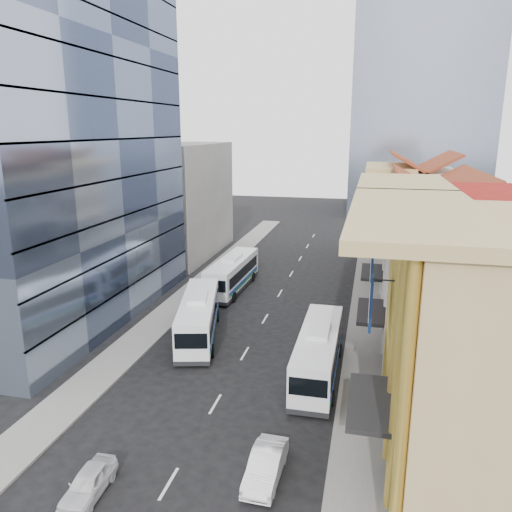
% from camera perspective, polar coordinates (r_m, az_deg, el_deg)
% --- Properties ---
extents(ground, '(200.00, 200.00, 0.00)m').
position_cam_1_polar(ground, '(24.74, -10.93, -25.59)').
color(ground, black).
rests_on(ground, ground).
extents(sidewalk_right, '(3.00, 90.00, 0.15)m').
position_cam_1_polar(sidewalk_right, '(42.16, 12.52, -7.88)').
color(sidewalk_right, slate).
rests_on(sidewalk_right, ground).
extents(sidewalk_left, '(3.00, 90.00, 0.15)m').
position_cam_1_polar(sidewalk_left, '(45.40, -9.57, -6.10)').
color(sidewalk_left, slate).
rests_on(sidewalk_left, ground).
extents(shophouse_tan, '(8.00, 14.00, 12.00)m').
position_cam_1_polar(shophouse_tan, '(24.84, 25.55, -10.33)').
color(shophouse_tan, tan).
rests_on(shophouse_tan, ground).
extents(shophouse_red, '(8.00, 10.00, 12.00)m').
position_cam_1_polar(shophouse_red, '(35.95, 21.68, -2.48)').
color(shophouse_red, maroon).
rests_on(shophouse_red, ground).
extents(shophouse_cream_near, '(8.00, 9.00, 10.00)m').
position_cam_1_polar(shophouse_cream_near, '(45.29, 19.92, -0.30)').
color(shophouse_cream_near, white).
rests_on(shophouse_cream_near, ground).
extents(shophouse_cream_mid, '(8.00, 9.00, 10.00)m').
position_cam_1_polar(shophouse_cream_mid, '(54.02, 18.89, 2.06)').
color(shophouse_cream_mid, white).
rests_on(shophouse_cream_mid, ground).
extents(shophouse_cream_far, '(8.00, 12.00, 11.00)m').
position_cam_1_polar(shophouse_cream_far, '(64.21, 18.08, 4.43)').
color(shophouse_cream_far, white).
rests_on(shophouse_cream_far, ground).
extents(office_tower, '(12.00, 26.00, 30.00)m').
position_cam_1_polar(office_tower, '(44.14, -22.44, 12.29)').
color(office_tower, '#414D68').
rests_on(office_tower, ground).
extents(office_block_far, '(10.00, 18.00, 14.00)m').
position_cam_1_polar(office_block_far, '(64.54, -9.20, 6.35)').
color(office_block_far, gray).
rests_on(office_block_far, ground).
extents(bus_left_near, '(5.14, 11.17, 3.49)m').
position_cam_1_polar(bus_left_near, '(39.03, -6.59, -6.83)').
color(bus_left_near, white).
rests_on(bus_left_near, ground).
extents(bus_left_far, '(2.91, 11.02, 3.51)m').
position_cam_1_polar(bus_left_far, '(50.06, -2.72, -1.94)').
color(bus_left_far, white).
rests_on(bus_left_far, ground).
extents(bus_right, '(2.51, 10.63, 3.41)m').
position_cam_1_polar(bus_right, '(33.24, 7.12, -10.82)').
color(bus_right, white).
rests_on(bus_right, ground).
extents(sedan_left, '(1.57, 3.58, 1.20)m').
position_cam_1_polar(sedan_left, '(25.32, -18.59, -23.35)').
color(sedan_left, silver).
rests_on(sedan_left, ground).
extents(sedan_right, '(1.52, 4.09, 1.34)m').
position_cam_1_polar(sedan_right, '(25.03, 1.13, -22.79)').
color(sedan_right, white).
rests_on(sedan_right, ground).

